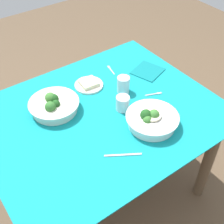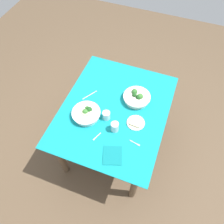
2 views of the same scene
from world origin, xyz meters
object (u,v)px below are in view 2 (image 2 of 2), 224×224
(fork_by_far_bowl, at_px, (97,137))
(table_knife_left, at_px, (90,95))
(broccoli_bowl_far, at_px, (137,98))
(bread_side_plate, at_px, (136,122))
(broccoli_bowl_near, at_px, (86,113))
(fork_by_near_bowl, at_px, (135,143))
(napkin_folded_upper, at_px, (112,155))
(water_glass_center, at_px, (115,127))
(water_glass_side, at_px, (106,115))

(fork_by_far_bowl, xyz_separation_m, table_knife_left, (-0.43, -0.26, -0.00))
(broccoli_bowl_far, bearing_deg, table_knife_left, -76.51)
(bread_side_plate, distance_m, fork_by_far_bowl, 0.40)
(broccoli_bowl_near, distance_m, fork_by_far_bowl, 0.26)
(fork_by_near_bowl, distance_m, napkin_folded_upper, 0.24)
(bread_side_plate, distance_m, table_knife_left, 0.57)
(broccoli_bowl_far, relative_size, water_glass_center, 2.74)
(fork_by_far_bowl, relative_size, fork_by_near_bowl, 0.96)
(water_glass_center, bearing_deg, broccoli_bowl_near, -99.44)
(broccoli_bowl_near, bearing_deg, fork_by_far_bowl, 44.68)
(table_knife_left, bearing_deg, fork_by_far_bowl, 62.93)
(bread_side_plate, xyz_separation_m, napkin_folded_upper, (0.39, -0.09, -0.01))
(fork_by_near_bowl, relative_size, table_knife_left, 0.57)
(broccoli_bowl_far, bearing_deg, fork_by_far_bowl, -21.95)
(bread_side_plate, distance_m, fork_by_near_bowl, 0.21)
(water_glass_side, bearing_deg, fork_by_near_bowl, 64.23)
(broccoli_bowl_near, bearing_deg, broccoli_bowl_far, 131.93)
(fork_by_far_bowl, distance_m, fork_by_near_bowl, 0.36)
(bread_side_plate, bearing_deg, fork_by_near_bowl, 15.93)
(fork_by_near_bowl, bearing_deg, water_glass_center, 174.46)
(water_glass_side, xyz_separation_m, table_knife_left, (-0.20, -0.26, -0.04))
(bread_side_plate, xyz_separation_m, fork_by_far_bowl, (0.27, -0.29, -0.01))
(fork_by_near_bowl, bearing_deg, broccoli_bowl_near, 178.96)
(table_knife_left, height_order, napkin_folded_upper, napkin_folded_upper)
(water_glass_side, bearing_deg, fork_by_far_bowl, -1.96)
(broccoli_bowl_far, xyz_separation_m, napkin_folded_upper, (0.66, -0.02, -0.03))
(fork_by_far_bowl, relative_size, napkin_folded_upper, 0.56)
(broccoli_bowl_near, relative_size, bread_side_plate, 1.60)
(water_glass_center, xyz_separation_m, fork_by_far_bowl, (0.13, -0.13, -0.05))
(fork_by_near_bowl, bearing_deg, napkin_folded_upper, -118.16)
(bread_side_plate, xyz_separation_m, water_glass_center, (0.14, -0.16, 0.04))
(broccoli_bowl_far, height_order, water_glass_center, same)
(broccoli_bowl_far, bearing_deg, napkin_folded_upper, -1.58)
(broccoli_bowl_far, relative_size, table_knife_left, 1.53)
(bread_side_plate, height_order, water_glass_side, water_glass_side)
(broccoli_bowl_near, distance_m, water_glass_center, 0.31)
(napkin_folded_upper, bearing_deg, fork_by_near_bowl, 140.10)
(broccoli_bowl_far, distance_m, fork_by_near_bowl, 0.50)
(bread_side_plate, bearing_deg, broccoli_bowl_near, -79.86)
(water_glass_side, bearing_deg, table_knife_left, -126.85)
(broccoli_bowl_near, height_order, table_knife_left, broccoli_bowl_near)
(water_glass_center, distance_m, table_knife_left, 0.49)
(broccoli_bowl_near, bearing_deg, table_knife_left, -162.60)
(broccoli_bowl_far, relative_size, napkin_folded_upper, 1.58)
(water_glass_side, height_order, fork_by_far_bowl, water_glass_side)
(fork_by_far_bowl, distance_m, napkin_folded_upper, 0.23)
(water_glass_center, height_order, table_knife_left, water_glass_center)
(water_glass_side, bearing_deg, water_glass_center, 51.44)
(water_glass_center, bearing_deg, water_glass_side, -128.56)
(broccoli_bowl_near, xyz_separation_m, water_glass_side, (-0.05, 0.19, 0.00))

